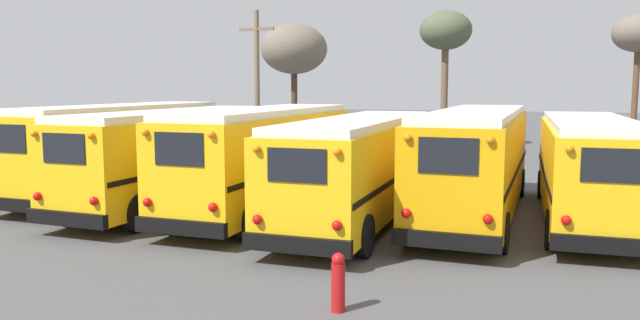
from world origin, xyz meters
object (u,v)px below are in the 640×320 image
(school_bus_4, at_px, (476,159))
(school_bus_1, at_px, (177,154))
(fire_hydrant, at_px, (338,282))
(bare_tree_2, at_px, (294,50))
(school_bus_3, at_px, (361,165))
(utility_pole, at_px, (257,84))
(bare_tree_0, at_px, (639,36))
(school_bus_0, at_px, (121,146))
(school_bus_5, at_px, (588,166))
(school_bus_2, at_px, (264,156))
(bare_tree_1, at_px, (446,33))

(school_bus_4, bearing_deg, school_bus_1, -171.58)
(fire_hydrant, bearing_deg, bare_tree_2, 112.83)
(school_bus_1, xyz_separation_m, fire_hydrant, (7.75, -7.42, -1.17))
(school_bus_3, height_order, utility_pole, utility_pole)
(school_bus_3, relative_size, bare_tree_0, 1.37)
(school_bus_0, height_order, school_bus_5, school_bus_0)
(fire_hydrant, bearing_deg, school_bus_2, 122.39)
(bare_tree_1, bearing_deg, school_bus_1, -103.87)
(school_bus_1, distance_m, school_bus_5, 12.43)
(school_bus_5, xyz_separation_m, bare_tree_2, (-15.95, 17.92, 4.49))
(school_bus_0, xyz_separation_m, school_bus_2, (6.16, -1.32, 0.00))
(school_bus_5, height_order, utility_pole, utility_pole)
(school_bus_1, relative_size, school_bus_4, 0.93)
(school_bus_5, height_order, bare_tree_1, bare_tree_1)
(bare_tree_0, height_order, fire_hydrant, bare_tree_0)
(school_bus_0, relative_size, utility_pole, 1.36)
(school_bus_1, height_order, school_bus_2, school_bus_2)
(school_bus_2, relative_size, school_bus_4, 0.89)
(school_bus_2, bearing_deg, fire_hydrant, -57.61)
(school_bus_5, xyz_separation_m, utility_pole, (-14.29, 8.74, 2.31))
(utility_pole, bearing_deg, bare_tree_2, 100.27)
(school_bus_2, relative_size, bare_tree_2, 1.23)
(school_bus_3, bearing_deg, school_bus_4, 26.82)
(school_bus_2, bearing_deg, utility_pole, 115.69)
(school_bus_3, relative_size, utility_pole, 1.40)
(school_bus_0, height_order, bare_tree_0, bare_tree_0)
(school_bus_5, bearing_deg, bare_tree_0, 78.95)
(school_bus_0, height_order, utility_pole, utility_pole)
(school_bus_4, xyz_separation_m, school_bus_5, (3.08, 0.33, -0.11))
(bare_tree_2, bearing_deg, bare_tree_1, 14.86)
(school_bus_1, distance_m, bare_tree_1, 23.31)
(bare_tree_0, relative_size, bare_tree_1, 0.90)
(school_bus_4, distance_m, fire_hydrant, 8.99)
(school_bus_2, relative_size, utility_pole, 1.28)
(school_bus_5, height_order, bare_tree_0, bare_tree_0)
(school_bus_3, xyz_separation_m, utility_pole, (-8.13, 10.63, 2.30))
(school_bus_4, relative_size, school_bus_5, 1.08)
(school_bus_1, height_order, school_bus_3, school_bus_1)
(school_bus_4, xyz_separation_m, fire_hydrant, (-1.49, -8.78, -1.20))
(bare_tree_0, distance_m, fire_hydrant, 28.90)
(school_bus_3, relative_size, school_bus_5, 1.05)
(school_bus_3, height_order, school_bus_5, school_bus_3)
(school_bus_2, bearing_deg, school_bus_1, 178.94)
(school_bus_0, bearing_deg, school_bus_3, -8.92)
(school_bus_2, height_order, bare_tree_0, bare_tree_0)
(fire_hydrant, bearing_deg, school_bus_5, 63.38)
(school_bus_4, relative_size, fire_hydrant, 10.36)
(school_bus_0, bearing_deg, school_bus_2, -12.08)
(school_bus_0, bearing_deg, fire_hydrant, -38.72)
(school_bus_3, xyz_separation_m, school_bus_4, (3.08, 1.56, 0.10))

